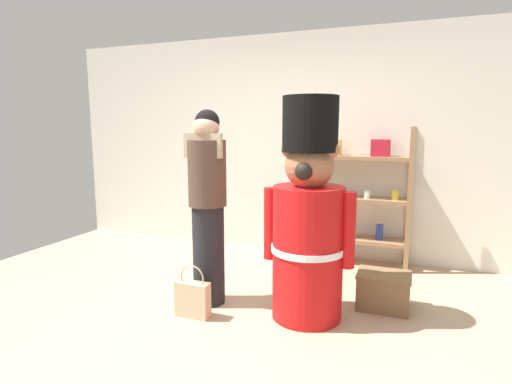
{
  "coord_description": "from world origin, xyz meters",
  "views": [
    {
      "loc": [
        1.17,
        -2.59,
        1.52
      ],
      "look_at": [
        0.0,
        0.46,
        1.0
      ],
      "focal_mm": 28.72,
      "sensor_mm": 36.0,
      "label": 1
    }
  ],
  "objects_px": {
    "merchandise_shelf": "(354,191)",
    "teddy_bear_guard": "(308,223)",
    "display_crate": "(383,291)",
    "shopping_bag": "(193,298)",
    "person_shopper": "(208,204)"
  },
  "relations": [
    {
      "from": "merchandise_shelf",
      "to": "shopping_bag",
      "type": "height_order",
      "value": "merchandise_shelf"
    },
    {
      "from": "teddy_bear_guard",
      "to": "merchandise_shelf",
      "type": "bearing_deg",
      "value": 84.25
    },
    {
      "from": "person_shopper",
      "to": "teddy_bear_guard",
      "type": "bearing_deg",
      "value": 2.24
    },
    {
      "from": "display_crate",
      "to": "merchandise_shelf",
      "type": "bearing_deg",
      "value": 110.57
    },
    {
      "from": "teddy_bear_guard",
      "to": "display_crate",
      "type": "xyz_separation_m",
      "value": [
        0.57,
        0.39,
        -0.63
      ]
    },
    {
      "from": "teddy_bear_guard",
      "to": "display_crate",
      "type": "distance_m",
      "value": 0.93
    },
    {
      "from": "shopping_bag",
      "to": "teddy_bear_guard",
      "type": "bearing_deg",
      "value": 21.41
    },
    {
      "from": "merchandise_shelf",
      "to": "display_crate",
      "type": "bearing_deg",
      "value": -69.43
    },
    {
      "from": "person_shopper",
      "to": "shopping_bag",
      "type": "xyz_separation_m",
      "value": [
        0.01,
        -0.3,
        -0.72
      ]
    },
    {
      "from": "merchandise_shelf",
      "to": "teddy_bear_guard",
      "type": "xyz_separation_m",
      "value": [
        -0.15,
        -1.5,
        -0.04
      ]
    },
    {
      "from": "shopping_bag",
      "to": "display_crate",
      "type": "xyz_separation_m",
      "value": [
        1.42,
        0.73,
        -0.0
      ]
    },
    {
      "from": "shopping_bag",
      "to": "display_crate",
      "type": "height_order",
      "value": "shopping_bag"
    },
    {
      "from": "merchandise_shelf",
      "to": "teddy_bear_guard",
      "type": "bearing_deg",
      "value": -95.75
    },
    {
      "from": "merchandise_shelf",
      "to": "shopping_bag",
      "type": "relative_size",
      "value": 3.52
    },
    {
      "from": "merchandise_shelf",
      "to": "person_shopper",
      "type": "relative_size",
      "value": 0.92
    }
  ]
}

